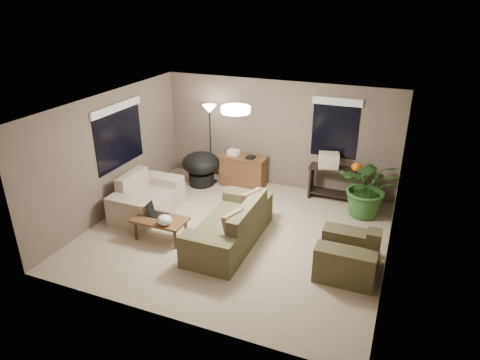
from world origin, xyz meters
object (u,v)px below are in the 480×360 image
at_px(console_table, 338,182).
at_px(houseplant, 368,193).
at_px(main_sofa, 232,228).
at_px(armchair, 349,256).
at_px(cat_scratching_post, 372,245).
at_px(papasan_chair, 201,166).
at_px(floor_lamp, 210,118).
at_px(loveseat, 146,200).
at_px(coffee_table, 160,222).
at_px(desk, 243,171).

xyz_separation_m(console_table, houseplant, (0.69, -0.50, 0.07)).
bearing_deg(console_table, main_sofa, -120.61).
distance_m(armchair, cat_scratching_post, 0.71).
bearing_deg(papasan_chair, floor_lamp, 53.00).
bearing_deg(cat_scratching_post, papasan_chair, 158.73).
height_order(main_sofa, houseplant, houseplant).
height_order(loveseat, coffee_table, loveseat).
bearing_deg(floor_lamp, console_table, 3.22).
xyz_separation_m(loveseat, papasan_chair, (0.42, 1.72, 0.17)).
xyz_separation_m(coffee_table, cat_scratching_post, (3.73, 0.89, -0.14)).
xyz_separation_m(loveseat, console_table, (3.60, 2.10, 0.14)).
bearing_deg(console_table, desk, -178.30).
bearing_deg(floor_lamp, main_sofa, -56.68).
bearing_deg(loveseat, desk, 55.88).
height_order(coffee_table, houseplant, houseplant).
xyz_separation_m(coffee_table, papasan_chair, (-0.42, 2.51, 0.11)).
bearing_deg(main_sofa, cat_scratching_post, 11.64).
bearing_deg(console_table, armchair, -75.99).
bearing_deg(floor_lamp, desk, 7.43).
bearing_deg(coffee_table, floor_lamp, 95.36).
height_order(armchair, papasan_chair, armchair).
bearing_deg(coffee_table, papasan_chair, 99.49).
height_order(loveseat, houseplant, houseplant).
bearing_deg(houseplant, main_sofa, -137.37).
bearing_deg(main_sofa, coffee_table, -163.21).
xyz_separation_m(houseplant, cat_scratching_post, (0.27, -1.50, -0.29)).
bearing_deg(cat_scratching_post, floor_lamp, 155.32).
distance_m(desk, console_table, 2.22).
relative_size(houseplant, cat_scratching_post, 2.61).
bearing_deg(desk, coffee_table, -100.86).
bearing_deg(loveseat, floor_lamp, 73.25).
bearing_deg(loveseat, papasan_chair, 76.30).
xyz_separation_m(main_sofa, houseplant, (2.18, 2.01, 0.22)).
bearing_deg(console_table, papasan_chair, -173.08).
distance_m(papasan_chair, floor_lamp, 1.16).
height_order(console_table, papasan_chair, papasan_chair).
xyz_separation_m(main_sofa, loveseat, (-2.12, 0.41, 0.00)).
height_order(desk, console_table, same).
distance_m(armchair, houseplant, 2.14).
height_order(loveseat, desk, loveseat).
xyz_separation_m(armchair, floor_lamp, (-3.68, 2.46, 1.30)).
bearing_deg(houseplant, floor_lamp, 174.88).
bearing_deg(cat_scratching_post, armchair, -116.28).
xyz_separation_m(papasan_chair, cat_scratching_post, (4.15, -1.62, -0.25)).
bearing_deg(coffee_table, houseplant, 34.66).
bearing_deg(coffee_table, desk, 79.14).
bearing_deg(cat_scratching_post, desk, 148.73).
bearing_deg(desk, armchair, -41.71).
bearing_deg(floor_lamp, cat_scratching_post, -24.68).
xyz_separation_m(papasan_chair, houseplant, (3.88, -0.12, 0.04)).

